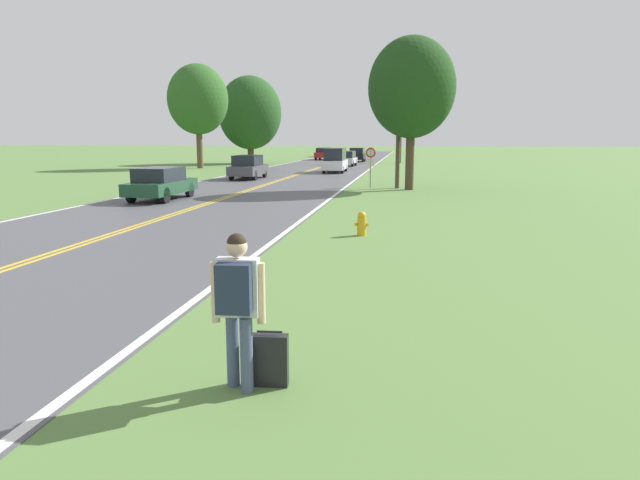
% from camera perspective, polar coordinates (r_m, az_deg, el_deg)
% --- Properties ---
extents(hitchhiker_person, '(0.61, 0.44, 1.81)m').
position_cam_1_polar(hitchhiker_person, '(6.40, -8.28, -5.59)').
color(hitchhiker_person, '#475175').
rests_on(hitchhiker_person, ground).
extents(suitcase, '(0.43, 0.18, 0.66)m').
position_cam_1_polar(suitcase, '(6.75, -5.02, -11.87)').
color(suitcase, black).
rests_on(suitcase, ground).
extents(fire_hydrant, '(0.42, 0.26, 0.71)m').
position_cam_1_polar(fire_hydrant, '(16.78, 4.19, 1.68)').
color(fire_hydrant, gold).
rests_on(fire_hydrant, ground).
extents(traffic_sign, '(0.60, 0.10, 2.29)m').
position_cam_1_polar(traffic_sign, '(33.11, 5.08, 8.21)').
color(traffic_sign, gray).
rests_on(traffic_sign, ground).
extents(utility_pole_midground, '(1.80, 0.24, 7.71)m').
position_cam_1_polar(utility_pole_midground, '(32.85, 7.87, 12.13)').
color(utility_pole_midground, brown).
rests_on(utility_pole_midground, ground).
extents(utility_pole_far, '(1.80, 0.24, 8.72)m').
position_cam_1_polar(utility_pole_far, '(66.16, 8.11, 11.54)').
color(utility_pole_far, brown).
rests_on(utility_pole_far, ground).
extents(tree_left_verge, '(6.94, 6.94, 9.55)m').
position_cam_1_polar(tree_left_verge, '(64.76, -7.02, 12.51)').
color(tree_left_verge, '#473828').
rests_on(tree_left_verge, ground).
extents(tree_behind_sign, '(4.69, 4.69, 8.20)m').
position_cam_1_polar(tree_behind_sign, '(32.06, 9.16, 14.78)').
color(tree_behind_sign, '#473828').
rests_on(tree_behind_sign, ground).
extents(tree_mid_treeline, '(5.61, 5.61, 9.59)m').
position_cam_1_polar(tree_mid_treeline, '(55.71, -12.12, 13.57)').
color(tree_mid_treeline, brown).
rests_on(tree_mid_treeline, ground).
extents(car_dark_green_sedan_nearest, '(1.81, 4.53, 1.50)m').
position_cam_1_polar(car_dark_green_sedan_nearest, '(27.35, -15.64, 5.51)').
color(car_dark_green_sedan_nearest, black).
rests_on(car_dark_green_sedan_nearest, ground).
extents(car_dark_grey_sedan_approaching, '(1.87, 4.61, 1.65)m').
position_cam_1_polar(car_dark_grey_sedan_approaching, '(40.34, -7.19, 7.26)').
color(car_dark_grey_sedan_approaching, black).
rests_on(car_dark_grey_sedan_approaching, ground).
extents(car_white_van_mid_near, '(1.80, 4.85, 2.01)m').
position_cam_1_polar(car_white_van_mid_near, '(47.62, 1.53, 7.99)').
color(car_white_van_mid_near, black).
rests_on(car_white_van_mid_near, ground).
extents(car_silver_hatchback_mid_far, '(1.96, 3.66, 1.52)m').
position_cam_1_polar(car_silver_hatchback_mid_far, '(58.36, 2.64, 8.19)').
color(car_silver_hatchback_mid_far, black).
rests_on(car_silver_hatchback_mid_far, ground).
extents(car_black_hatchback_receding, '(1.80, 3.96, 1.66)m').
position_cam_1_polar(car_black_hatchback_receding, '(69.34, 3.75, 8.54)').
color(car_black_hatchback_receding, black).
rests_on(car_black_hatchback_receding, ground).
extents(car_red_suv_distant, '(2.08, 4.43, 1.54)m').
position_cam_1_polar(car_red_suv_distant, '(75.09, 0.44, 8.67)').
color(car_red_suv_distant, black).
rests_on(car_red_suv_distant, ground).
extents(car_maroon_hatchback_horizon, '(1.91, 4.00, 1.40)m').
position_cam_1_polar(car_maroon_hatchback_horizon, '(87.30, 0.41, 8.83)').
color(car_maroon_hatchback_horizon, black).
rests_on(car_maroon_hatchback_horizon, ground).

